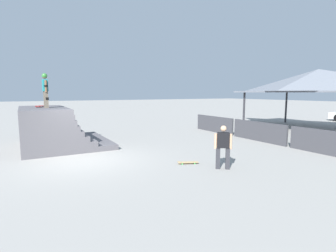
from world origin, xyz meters
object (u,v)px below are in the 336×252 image
skater_on_deck (45,88)px  skateboard_on_ground (187,162)px  bystander_walking (223,145)px  skateboard_on_deck (40,106)px

skater_on_deck → skateboard_on_ground: 7.61m
bystander_walking → skateboard_on_ground: bystander_walking is taller
skateboard_on_deck → bystander_walking: (7.37, 5.21, -1.13)m
skater_on_deck → skateboard_on_ground: skater_on_deck is taller
skater_on_deck → skateboard_on_ground: (5.68, 4.24, -2.78)m
skater_on_deck → bystander_walking: (6.81, 4.96, -2.00)m
bystander_walking → skateboard_on_ground: bearing=-20.8°
bystander_walking → skater_on_deck: bearing=-17.3°
skater_on_deck → bystander_walking: size_ratio=1.06×
skateboard_on_deck → bystander_walking: 9.10m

